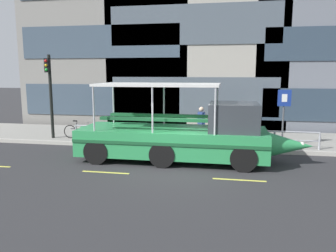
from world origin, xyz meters
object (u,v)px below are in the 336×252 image
at_px(pedestrian_mid_left, 201,121).
at_px(traffic_light_pole, 50,88).
at_px(parking_sign, 284,108).
at_px(leaned_bicycle, 79,131).
at_px(pedestrian_near_bow, 248,124).
at_px(duck_tour_boat, 185,136).

bearing_deg(pedestrian_mid_left, traffic_light_pole, -175.68).
xyz_separation_m(parking_sign, leaned_bicycle, (-10.24, 0.03, -1.43)).
height_order(traffic_light_pole, pedestrian_mid_left, traffic_light_pole).
xyz_separation_m(pedestrian_near_bow, pedestrian_mid_left, (-2.28, -0.01, 0.10)).
relative_size(traffic_light_pole, leaned_bicycle, 2.50).
bearing_deg(parking_sign, pedestrian_near_bow, 163.30).
xyz_separation_m(leaned_bicycle, duck_tour_boat, (6.00, -2.74, 0.49)).
bearing_deg(traffic_light_pole, pedestrian_mid_left, 4.32).
xyz_separation_m(traffic_light_pole, pedestrian_near_bow, (10.12, 0.60, -1.67)).
bearing_deg(pedestrian_mid_left, leaned_bicycle, -176.07).
bearing_deg(pedestrian_near_bow, traffic_light_pole, -176.59).
bearing_deg(pedestrian_mid_left, duck_tour_boat, -96.88).
height_order(leaned_bicycle, pedestrian_near_bow, pedestrian_near_bow).
height_order(leaned_bicycle, duck_tour_boat, duck_tour_boat).
distance_m(traffic_light_pole, duck_tour_boat, 8.09).
distance_m(leaned_bicycle, pedestrian_mid_left, 6.43).
bearing_deg(pedestrian_near_bow, pedestrian_mid_left, -179.75).
xyz_separation_m(leaned_bicycle, pedestrian_mid_left, (6.38, 0.44, 0.68)).
height_order(traffic_light_pole, pedestrian_near_bow, traffic_light_pole).
distance_m(parking_sign, pedestrian_mid_left, 3.96).
relative_size(parking_sign, pedestrian_near_bow, 1.67).
bearing_deg(traffic_light_pole, duck_tour_boat, -19.15).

